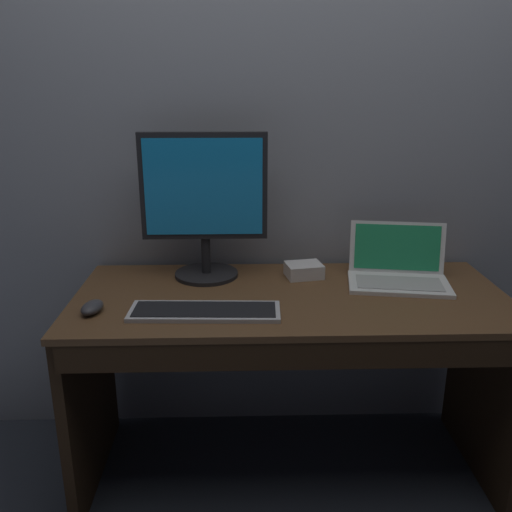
# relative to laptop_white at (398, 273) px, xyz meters

# --- Properties ---
(ground_plane) EXTENTS (14.00, 14.00, 0.00)m
(ground_plane) POSITION_rel_laptop_white_xyz_m (-0.40, -0.10, -0.77)
(ground_plane) COLOR #2D333D
(back_wall) EXTENTS (3.78, 0.04, 2.68)m
(back_wall) POSITION_rel_laptop_white_xyz_m (-0.40, 0.27, 0.57)
(back_wall) COLOR gray
(back_wall) RESTS_ON ground
(desk) EXTENTS (1.49, 0.65, 0.73)m
(desk) POSITION_rel_laptop_white_xyz_m (-0.40, -0.12, -0.25)
(desk) COLOR brown
(desk) RESTS_ON ground
(laptop_white) EXTENTS (0.39, 0.30, 0.20)m
(laptop_white) POSITION_rel_laptop_white_xyz_m (0.00, 0.00, 0.00)
(laptop_white) COLOR white
(laptop_white) RESTS_ON desk
(external_monitor) EXTENTS (0.46, 0.24, 0.54)m
(external_monitor) POSITION_rel_laptop_white_xyz_m (-0.70, 0.08, 0.25)
(external_monitor) COLOR black
(external_monitor) RESTS_ON desk
(wired_keyboard) EXTENTS (0.48, 0.17, 0.02)m
(wired_keyboard) POSITION_rel_laptop_white_xyz_m (-0.69, -0.26, -0.03)
(wired_keyboard) COLOR #BCBCC1
(wired_keyboard) RESTS_ON desk
(computer_mouse) EXTENTS (0.08, 0.11, 0.04)m
(computer_mouse) POSITION_rel_laptop_white_xyz_m (-1.05, -0.24, -0.02)
(computer_mouse) COLOR #38383D
(computer_mouse) RESTS_ON desk
(external_drive_box) EXTENTS (0.15, 0.13, 0.05)m
(external_drive_box) POSITION_rel_laptop_white_xyz_m (-0.34, 0.07, -0.01)
(external_drive_box) COLOR silver
(external_drive_box) RESTS_ON desk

